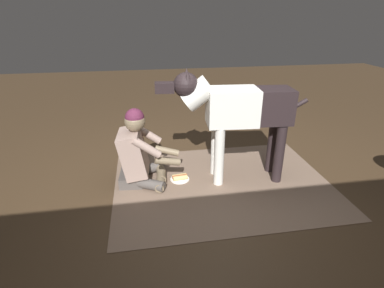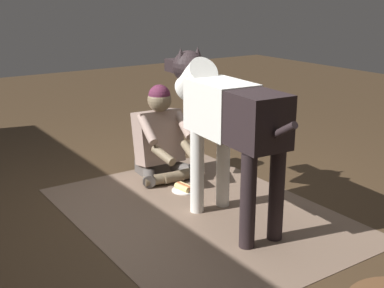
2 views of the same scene
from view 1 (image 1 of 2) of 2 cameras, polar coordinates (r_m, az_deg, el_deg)
name	(u,v)px [view 1 (image 1 of 2)]	position (r m, az deg, el deg)	size (l,w,h in m)	color
ground_plane	(210,194)	(3.13, 3.41, -9.39)	(14.05, 14.05, 0.00)	#412F1E
area_rug	(222,183)	(3.32, 5.73, -7.26)	(2.29, 1.72, 0.01)	#765E4D
person_sitting_on_floor	(139,154)	(3.22, -10.02, -1.78)	(0.67, 0.58, 0.83)	#504A46
large_dog	(237,110)	(3.13, 8.57, 6.28)	(1.56, 0.39, 1.20)	silver
hot_dog_on_plate	(180,178)	(3.36, -2.32, -6.35)	(0.21, 0.21, 0.06)	white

